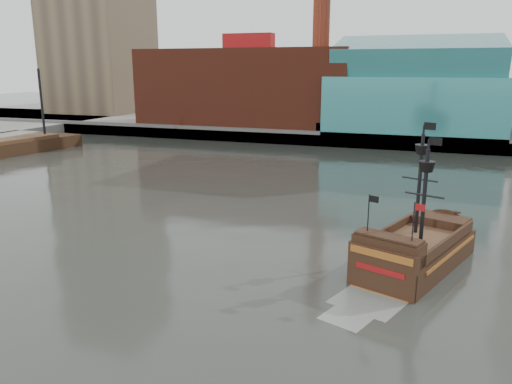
% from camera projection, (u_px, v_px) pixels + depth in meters
% --- Properties ---
extents(ground, '(400.00, 400.00, 0.00)m').
position_uv_depth(ground, '(178.00, 303.00, 29.59)').
color(ground, '#2B2E29').
rests_on(ground, ground).
extents(promenade_far, '(220.00, 60.00, 2.00)m').
position_uv_depth(promenade_far, '(370.00, 124.00, 113.49)').
color(promenade_far, slate).
rests_on(promenade_far, ground).
extents(seawall, '(220.00, 1.00, 2.60)m').
position_uv_depth(seawall, '(349.00, 140.00, 86.44)').
color(seawall, '#4C4C49').
rests_on(seawall, ground).
extents(skyline, '(149.00, 45.00, 62.00)m').
position_uv_depth(skyline, '(398.00, 10.00, 99.27)').
color(skyline, brown).
rests_on(skyline, promenade_far).
extents(pirate_ship, '(8.93, 14.87, 10.69)m').
position_uv_depth(pirate_ship, '(415.00, 254.00, 34.68)').
color(pirate_ship, black).
rests_on(pirate_ship, ground).
extents(docked_vessel, '(9.02, 22.82, 15.15)m').
position_uv_depth(docked_vessel, '(16.00, 148.00, 80.47)').
color(docked_vessel, black).
rests_on(docked_vessel, ground).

